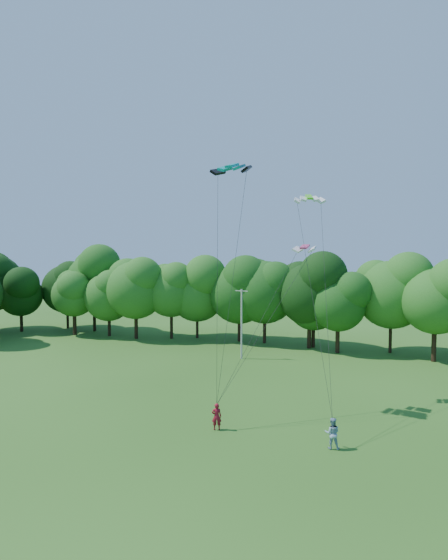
% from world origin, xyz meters
% --- Properties ---
extents(ground, '(160.00, 160.00, 0.00)m').
position_xyz_m(ground, '(0.00, 0.00, 0.00)').
color(ground, '#2A5617').
rests_on(ground, ground).
extents(utility_pole, '(1.54, 0.47, 7.88)m').
position_xyz_m(utility_pole, '(-3.64, 27.75, 4.06)').
color(utility_pole, '#B9B9AF').
rests_on(utility_pole, ground).
extents(kite_flyer_left, '(0.77, 0.64, 1.80)m').
position_xyz_m(kite_flyer_left, '(0.52, 8.02, 0.90)').
color(kite_flyer_left, maroon).
rests_on(kite_flyer_left, ground).
extents(kite_flyer_right, '(1.00, 0.83, 1.90)m').
position_xyz_m(kite_flyer_right, '(8.08, 7.61, 0.95)').
color(kite_flyer_right, '#8DABC4').
rests_on(kite_flyer_right, ground).
extents(kite_teal, '(3.07, 1.69, 0.56)m').
position_xyz_m(kite_teal, '(0.29, 12.02, 18.24)').
color(kite_teal, '#048989').
rests_on(kite_teal, ground).
extents(kite_green, '(2.56, 1.74, 0.54)m').
position_xyz_m(kite_green, '(5.30, 16.47, 16.29)').
color(kite_green, '#4DD520').
rests_on(kite_green, ground).
extents(kite_pink, '(1.82, 1.10, 0.37)m').
position_xyz_m(kite_pink, '(5.32, 14.32, 12.31)').
color(kite_pink, '#C7376C').
rests_on(kite_pink, ground).
extents(tree_back_west, '(9.03, 9.03, 13.13)m').
position_xyz_m(tree_back_west, '(-30.12, 37.58, 8.20)').
color(tree_back_west, '#392A17').
rests_on(tree_back_west, ground).
extents(tree_back_center, '(8.60, 8.60, 12.50)m').
position_xyz_m(tree_back_center, '(2.77, 36.04, 7.81)').
color(tree_back_center, '#331F13').
rests_on(tree_back_center, ground).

